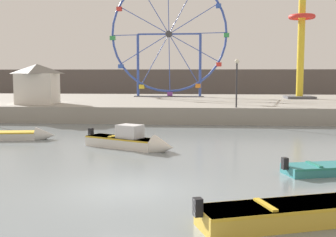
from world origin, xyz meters
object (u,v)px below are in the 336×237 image
(motorboat_white_red_stripe, at_px, (134,141))
(carnival_booth_white_ticket, at_px, (37,83))
(motorboat_pale_grey, at_px, (15,135))
(promenade_lamp_near, at_px, (237,76))
(motorboat_mustard_yellow, at_px, (317,210))
(drop_tower_yellow_tower, at_px, (301,33))
(ferris_wheel_blue_frame, at_px, (169,36))

(motorboat_white_red_stripe, xyz_separation_m, carnival_booth_white_ticket, (-10.35, 13.79, 2.62))
(motorboat_pale_grey, height_order, promenade_lamp_near, promenade_lamp_near)
(motorboat_white_red_stripe, xyz_separation_m, promenade_lamp_near, (5.98, 11.14, 3.27))
(motorboat_white_red_stripe, bearing_deg, motorboat_mustard_yellow, -30.80)
(motorboat_white_red_stripe, bearing_deg, drop_tower_yellow_tower, 87.62)
(motorboat_mustard_yellow, distance_m, carnival_booth_white_ticket, 29.57)
(ferris_wheel_blue_frame, relative_size, promenade_lamp_near, 3.64)
(carnival_booth_white_ticket, bearing_deg, ferris_wheel_blue_frame, 47.95)
(motorboat_pale_grey, height_order, drop_tower_yellow_tower, drop_tower_yellow_tower)
(promenade_lamp_near, bearing_deg, motorboat_white_red_stripe, -118.23)
(motorboat_white_red_stripe, height_order, promenade_lamp_near, promenade_lamp_near)
(motorboat_pale_grey, distance_m, motorboat_white_red_stripe, 7.76)
(drop_tower_yellow_tower, distance_m, promenade_lamp_near, 14.98)
(ferris_wheel_blue_frame, bearing_deg, motorboat_mustard_yellow, -79.40)
(motorboat_mustard_yellow, height_order, motorboat_white_red_stripe, motorboat_white_red_stripe)
(motorboat_pale_grey, bearing_deg, carnival_booth_white_ticket, 96.60)
(motorboat_white_red_stripe, bearing_deg, promenade_lamp_near, 88.82)
(drop_tower_yellow_tower, xyz_separation_m, promenade_lamp_near, (-7.29, -12.38, -4.23))
(carnival_booth_white_ticket, bearing_deg, motorboat_mustard_yellow, -57.08)
(motorboat_mustard_yellow, bearing_deg, ferris_wheel_blue_frame, 81.13)
(drop_tower_yellow_tower, relative_size, promenade_lamp_near, 4.04)
(ferris_wheel_blue_frame, relative_size, drop_tower_yellow_tower, 0.90)
(promenade_lamp_near, bearing_deg, motorboat_pale_grey, -147.04)
(drop_tower_yellow_tower, xyz_separation_m, carnival_booth_white_ticket, (-23.62, -9.73, -4.88))
(motorboat_pale_grey, bearing_deg, motorboat_white_red_stripe, -27.12)
(motorboat_mustard_yellow, distance_m, drop_tower_yellow_tower, 35.37)
(motorboat_mustard_yellow, xyz_separation_m, drop_tower_yellow_tower, (6.77, 33.87, 7.60))
(ferris_wheel_blue_frame, height_order, promenade_lamp_near, ferris_wheel_blue_frame)
(motorboat_white_red_stripe, distance_m, carnival_booth_white_ticket, 17.44)
(motorboat_mustard_yellow, bearing_deg, carnival_booth_white_ticket, 105.46)
(motorboat_white_red_stripe, xyz_separation_m, ferris_wheel_blue_frame, (-0.26, 25.80, 7.46))
(motorboat_white_red_stripe, relative_size, drop_tower_yellow_tower, 0.35)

